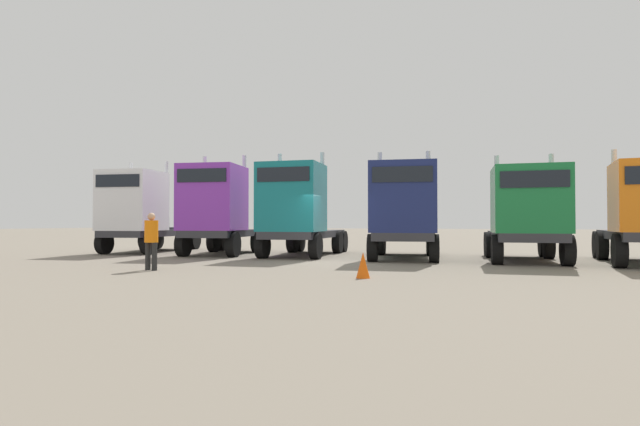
{
  "coord_description": "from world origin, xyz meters",
  "views": [
    {
      "loc": [
        5.52,
        -17.47,
        1.44
      ],
      "look_at": [
        -1.59,
        3.05,
        1.85
      ],
      "focal_mm": 28.01,
      "sensor_mm": 36.0,
      "label": 1
    }
  ],
  "objects_px": {
    "semi_truck_green": "(527,213)",
    "visitor_in_hivis": "(151,237)",
    "semi_truck_navy": "(404,211)",
    "traffic_cone_near": "(363,265)",
    "semi_truck_white": "(139,211)",
    "semi_truck_teal": "(297,210)",
    "semi_truck_purple": "(217,209)"
  },
  "relations": [
    {
      "from": "semi_truck_teal",
      "to": "visitor_in_hivis",
      "type": "distance_m",
      "value": 7.15
    },
    {
      "from": "semi_truck_teal",
      "to": "semi_truck_white",
      "type": "bearing_deg",
      "value": -95.4
    },
    {
      "from": "semi_truck_green",
      "to": "semi_truck_navy",
      "type": "bearing_deg",
      "value": -92.89
    },
    {
      "from": "semi_truck_purple",
      "to": "semi_truck_green",
      "type": "xyz_separation_m",
      "value": [
        12.58,
        0.08,
        -0.25
      ]
    },
    {
      "from": "semi_truck_white",
      "to": "visitor_in_hivis",
      "type": "height_order",
      "value": "semi_truck_white"
    },
    {
      "from": "semi_truck_green",
      "to": "traffic_cone_near",
      "type": "relative_size",
      "value": 8.84
    },
    {
      "from": "semi_truck_purple",
      "to": "visitor_in_hivis",
      "type": "xyz_separation_m",
      "value": [
        1.71,
        -6.68,
        -1.03
      ]
    },
    {
      "from": "semi_truck_green",
      "to": "visitor_in_hivis",
      "type": "height_order",
      "value": "semi_truck_green"
    },
    {
      "from": "semi_truck_white",
      "to": "semi_truck_purple",
      "type": "xyz_separation_m",
      "value": [
        4.35,
        -0.24,
        0.05
      ]
    },
    {
      "from": "semi_truck_purple",
      "to": "traffic_cone_near",
      "type": "xyz_separation_m",
      "value": [
        8.25,
        -6.64,
        -1.69
      ]
    },
    {
      "from": "semi_truck_white",
      "to": "semi_truck_green",
      "type": "relative_size",
      "value": 1.04
    },
    {
      "from": "semi_truck_teal",
      "to": "semi_truck_navy",
      "type": "xyz_separation_m",
      "value": [
        4.47,
        -0.13,
        -0.06
      ]
    },
    {
      "from": "visitor_in_hivis",
      "to": "semi_truck_green",
      "type": "bearing_deg",
      "value": -47.51
    },
    {
      "from": "semi_truck_white",
      "to": "semi_truck_navy",
      "type": "bearing_deg",
      "value": 80.66
    },
    {
      "from": "semi_truck_purple",
      "to": "semi_truck_teal",
      "type": "distance_m",
      "value": 3.72
    },
    {
      "from": "semi_truck_navy",
      "to": "visitor_in_hivis",
      "type": "xyz_separation_m",
      "value": [
        -6.47,
        -6.67,
        -0.88
      ]
    },
    {
      "from": "semi_truck_purple",
      "to": "semi_truck_navy",
      "type": "relative_size",
      "value": 0.93
    },
    {
      "from": "semi_truck_purple",
      "to": "visitor_in_hivis",
      "type": "bearing_deg",
      "value": 5.12
    },
    {
      "from": "semi_truck_purple",
      "to": "semi_truck_teal",
      "type": "relative_size",
      "value": 0.93
    },
    {
      "from": "semi_truck_green",
      "to": "traffic_cone_near",
      "type": "bearing_deg",
      "value": -36.75
    },
    {
      "from": "traffic_cone_near",
      "to": "semi_truck_green",
      "type": "bearing_deg",
      "value": 57.19
    },
    {
      "from": "visitor_in_hivis",
      "to": "traffic_cone_near",
      "type": "bearing_deg",
      "value": -79.04
    },
    {
      "from": "semi_truck_green",
      "to": "traffic_cone_near",
      "type": "height_order",
      "value": "semi_truck_green"
    },
    {
      "from": "semi_truck_teal",
      "to": "semi_truck_green",
      "type": "bearing_deg",
      "value": 85.09
    },
    {
      "from": "semi_truck_teal",
      "to": "traffic_cone_near",
      "type": "bearing_deg",
      "value": 29.26
    },
    {
      "from": "semi_truck_teal",
      "to": "traffic_cone_near",
      "type": "relative_size",
      "value": 9.64
    },
    {
      "from": "semi_truck_white",
      "to": "semi_truck_green",
      "type": "height_order",
      "value": "semi_truck_white"
    },
    {
      "from": "semi_truck_purple",
      "to": "visitor_in_hivis",
      "type": "distance_m",
      "value": 6.97
    },
    {
      "from": "semi_truck_white",
      "to": "semi_truck_navy",
      "type": "xyz_separation_m",
      "value": [
        12.53,
        -0.24,
        -0.09
      ]
    },
    {
      "from": "semi_truck_white",
      "to": "visitor_in_hivis",
      "type": "xyz_separation_m",
      "value": [
        6.06,
        -6.92,
        -0.97
      ]
    },
    {
      "from": "semi_truck_white",
      "to": "semi_truck_teal",
      "type": "height_order",
      "value": "semi_truck_teal"
    },
    {
      "from": "semi_truck_navy",
      "to": "traffic_cone_near",
      "type": "xyz_separation_m",
      "value": [
        0.07,
        -6.64,
        -1.55
      ]
    }
  ]
}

